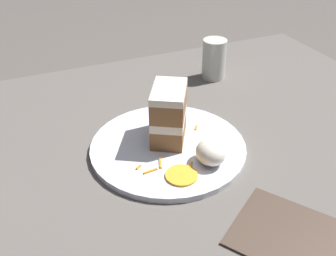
{
  "coord_description": "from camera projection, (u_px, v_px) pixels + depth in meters",
  "views": [
    {
      "loc": [
        -0.54,
        0.3,
        0.48
      ],
      "look_at": [
        0.03,
        0.06,
        0.07
      ],
      "focal_mm": 42.0,
      "sensor_mm": 36.0,
      "label": 1
    }
  ],
  "objects": [
    {
      "name": "ground_plane",
      "position": [
        201.0,
        161.0,
        0.78
      ],
      "size": [
        6.0,
        6.0,
        0.0
      ],
      "primitive_type": "plane",
      "color": "#4C4742",
      "rests_on": "ground"
    },
    {
      "name": "plate",
      "position": [
        168.0,
        147.0,
        0.77
      ],
      "size": [
        0.3,
        0.3,
        0.01
      ],
      "primitive_type": "cylinder",
      "color": "silver",
      "rests_on": "dining_table"
    },
    {
      "name": "cake_slice",
      "position": [
        169.0,
        114.0,
        0.76
      ],
      "size": [
        0.12,
        0.1,
        0.11
      ],
      "rotation": [
        0.0,
        0.0,
        1.05
      ],
      "color": "brown",
      "rests_on": "plate"
    },
    {
      "name": "cream_dollop",
      "position": [
        211.0,
        152.0,
        0.71
      ],
      "size": [
        0.06,
        0.05,
        0.05
      ],
      "primitive_type": "ellipsoid",
      "color": "silver",
      "rests_on": "plate"
    },
    {
      "name": "dining_table",
      "position": [
        202.0,
        157.0,
        0.77
      ],
      "size": [
        0.97,
        1.11,
        0.02
      ],
      "primitive_type": "cube",
      "color": "#56514C",
      "rests_on": "ground"
    },
    {
      "name": "menu_card",
      "position": [
        319.0,
        248.0,
        0.57
      ],
      "size": [
        0.29,
        0.26,
        0.0
      ],
      "primitive_type": "cube",
      "rotation": [
        0.0,
        0.0,
        2.17
      ],
      "color": "#423328",
      "rests_on": "dining_table"
    },
    {
      "name": "drinking_glass",
      "position": [
        214.0,
        62.0,
        1.02
      ],
      "size": [
        0.06,
        0.06,
        0.1
      ],
      "color": "beige",
      "rests_on": "dining_table"
    },
    {
      "name": "carrot_shreds_scatter",
      "position": [
        173.0,
        158.0,
        0.73
      ],
      "size": [
        0.12,
        0.17,
        0.0
      ],
      "color": "orange",
      "rests_on": "plate"
    },
    {
      "name": "orange_garnish",
      "position": [
        181.0,
        175.0,
        0.69
      ],
      "size": [
        0.06,
        0.06,
        0.0
      ],
      "primitive_type": "cylinder",
      "color": "orange",
      "rests_on": "plate"
    }
  ]
}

